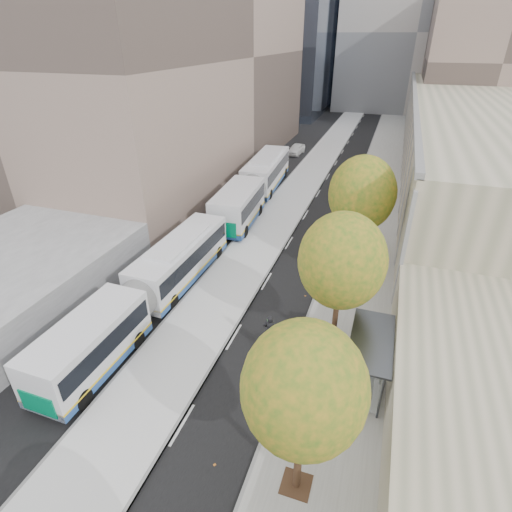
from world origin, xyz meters
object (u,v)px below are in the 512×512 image
at_px(bus_far, 256,184).
at_px(cyclist, 269,338).
at_px(distant_car, 296,149).
at_px(bus_near, 149,288).
at_px(bus_shelter, 375,348).

bearing_deg(bus_far, cyclist, -73.15).
bearing_deg(bus_far, distant_car, 87.57).
bearing_deg(bus_far, bus_near, -94.08).
xyz_separation_m(bus_near, bus_far, (0.08, 19.19, 0.22)).
distance_m(bus_near, distant_car, 37.94).
distance_m(bus_shelter, cyclist, 5.36).
distance_m(bus_far, distant_car, 18.77).
bearing_deg(cyclist, bus_shelter, -17.36).
bearing_deg(bus_shelter, distant_car, 108.55).
bearing_deg(bus_near, cyclist, -7.88).
relative_size(bus_far, cyclist, 8.46).
bearing_deg(distant_car, bus_far, -83.99).
xyz_separation_m(bus_shelter, cyclist, (-5.16, 0.58, -1.33)).
bearing_deg(distant_car, bus_near, -84.82).
height_order(bus_shelter, cyclist, bus_shelter).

